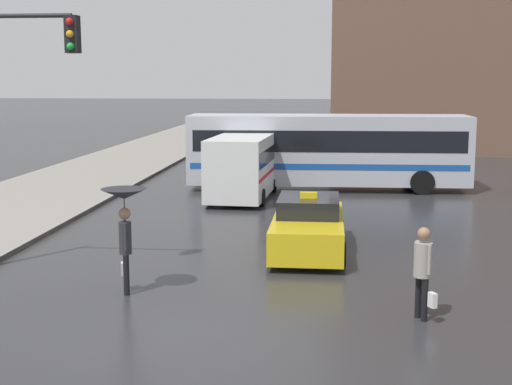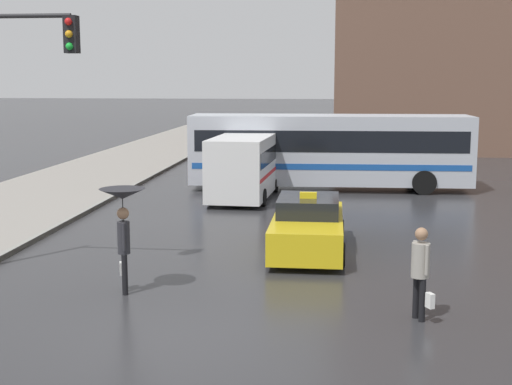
{
  "view_description": "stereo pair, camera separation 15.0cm",
  "coord_description": "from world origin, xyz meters",
  "px_view_note": "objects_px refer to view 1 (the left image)",
  "views": [
    {
      "loc": [
        2.62,
        -11.48,
        4.52
      ],
      "look_at": [
        0.63,
        7.87,
        1.4
      ],
      "focal_mm": 50.0,
      "sensor_mm": 36.0,
      "label": 1
    },
    {
      "loc": [
        2.77,
        -11.46,
        4.52
      ],
      "look_at": [
        0.63,
        7.87,
        1.4
      ],
      "focal_mm": 50.0,
      "sensor_mm": 36.0,
      "label": 2
    }
  ],
  "objects_px": {
    "taxi": "(308,226)",
    "pedestrian_man": "(423,266)",
    "ambulance_van": "(243,164)",
    "city_bus": "(328,148)",
    "pedestrian_with_umbrella": "(124,211)"
  },
  "relations": [
    {
      "from": "taxi",
      "to": "city_bus",
      "type": "relative_size",
      "value": 0.4
    },
    {
      "from": "pedestrian_with_umbrella",
      "to": "city_bus",
      "type": "bearing_deg",
      "value": -33.57
    },
    {
      "from": "ambulance_van",
      "to": "pedestrian_with_umbrella",
      "type": "bearing_deg",
      "value": 88.46
    },
    {
      "from": "pedestrian_man",
      "to": "city_bus",
      "type": "bearing_deg",
      "value": 160.84
    },
    {
      "from": "taxi",
      "to": "pedestrian_man",
      "type": "distance_m",
      "value": 5.68
    },
    {
      "from": "taxi",
      "to": "pedestrian_with_umbrella",
      "type": "distance_m",
      "value": 5.68
    },
    {
      "from": "pedestrian_with_umbrella",
      "to": "pedestrian_man",
      "type": "bearing_deg",
      "value": -117.9
    },
    {
      "from": "taxi",
      "to": "ambulance_van",
      "type": "relative_size",
      "value": 0.84
    },
    {
      "from": "city_bus",
      "to": "pedestrian_man",
      "type": "bearing_deg",
      "value": -175.36
    },
    {
      "from": "ambulance_van",
      "to": "pedestrian_with_umbrella",
      "type": "distance_m",
      "value": 12.46
    },
    {
      "from": "ambulance_van",
      "to": "city_bus",
      "type": "distance_m",
      "value": 4.16
    },
    {
      "from": "pedestrian_with_umbrella",
      "to": "pedestrian_man",
      "type": "height_order",
      "value": "pedestrian_with_umbrella"
    },
    {
      "from": "taxi",
      "to": "ambulance_van",
      "type": "distance_m",
      "value": 8.74
    },
    {
      "from": "city_bus",
      "to": "taxi",
      "type": "bearing_deg",
      "value": 175.72
    },
    {
      "from": "ambulance_van",
      "to": "pedestrian_man",
      "type": "xyz_separation_m",
      "value": [
        5.03,
        -13.46,
        -0.28
      ]
    }
  ]
}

